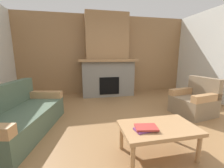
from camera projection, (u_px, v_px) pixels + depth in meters
The scene contains 7 objects.
ground at pixel (133, 131), 2.68m from camera, with size 9.00×9.00×0.00m, color olive.
wall_back_wood_panel at pixel (105, 55), 5.29m from camera, with size 6.00×0.12×2.70m, color #997047.
fireplace at pixel (107, 61), 4.97m from camera, with size 1.90×0.82×2.70m.
couch at pixel (19, 118), 2.56m from camera, with size 1.21×1.94×0.85m.
armchair at pixel (194, 102), 3.41m from camera, with size 0.88×0.88×0.85m.
coffee_table at pixel (158, 130), 1.96m from camera, with size 1.00×0.60×0.43m.
book_stack_near_edge at pixel (145, 128), 1.85m from camera, with size 0.31×0.23×0.04m.
Camera 1 is at (-0.87, -2.33, 1.36)m, focal length 23.58 mm.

